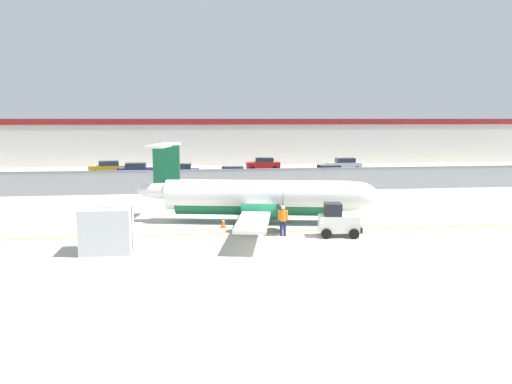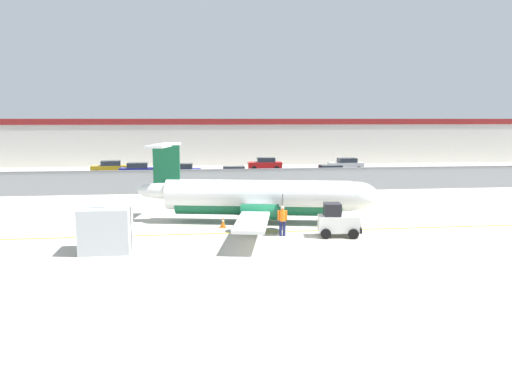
{
  "view_description": "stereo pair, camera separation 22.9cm",
  "coord_description": "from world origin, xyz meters",
  "px_view_note": "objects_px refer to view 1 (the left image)",
  "views": [
    {
      "loc": [
        -4.86,
        -25.83,
        6.48
      ],
      "look_at": [
        -0.66,
        5.76,
        1.8
      ],
      "focal_mm": 35.0,
      "sensor_mm": 36.0,
      "label": 1
    },
    {
      "loc": [
        -4.63,
        -25.85,
        6.48
      ],
      "look_at": [
        -0.66,
        5.76,
        1.8
      ],
      "focal_mm": 35.0,
      "sensor_mm": 36.0,
      "label": 2
    }
  ],
  "objects_px": {
    "cargo_container": "(107,230)",
    "parked_car_1": "(137,170)",
    "traffic_cone_near_right": "(334,216)",
    "parked_car_0": "(108,168)",
    "parked_car_3": "(234,174)",
    "parked_car_4": "(263,164)",
    "baggage_tug": "(338,221)",
    "traffic_cone_near_left": "(223,223)",
    "parked_car_2": "(180,171)",
    "commuter_airplane": "(262,197)",
    "ground_crew_worker": "(283,219)",
    "parked_car_6": "(344,164)",
    "parked_car_5": "(328,173)"
  },
  "relations": [
    {
      "from": "parked_car_0",
      "to": "baggage_tug",
      "type": "bearing_deg",
      "value": 111.41
    },
    {
      "from": "traffic_cone_near_left",
      "to": "commuter_airplane",
      "type": "bearing_deg",
      "value": 24.77
    },
    {
      "from": "commuter_airplane",
      "to": "parked_car_6",
      "type": "height_order",
      "value": "commuter_airplane"
    },
    {
      "from": "baggage_tug",
      "to": "parked_car_5",
      "type": "height_order",
      "value": "baggage_tug"
    },
    {
      "from": "baggage_tug",
      "to": "parked_car_6",
      "type": "height_order",
      "value": "baggage_tug"
    },
    {
      "from": "traffic_cone_near_left",
      "to": "baggage_tug",
      "type": "bearing_deg",
      "value": -26.52
    },
    {
      "from": "traffic_cone_near_left",
      "to": "parked_car_5",
      "type": "height_order",
      "value": "parked_car_5"
    },
    {
      "from": "baggage_tug",
      "to": "parked_car_6",
      "type": "bearing_deg",
      "value": 80.26
    },
    {
      "from": "ground_crew_worker",
      "to": "traffic_cone_near_left",
      "type": "bearing_deg",
      "value": -126.66
    },
    {
      "from": "traffic_cone_near_right",
      "to": "parked_car_4",
      "type": "height_order",
      "value": "parked_car_4"
    },
    {
      "from": "parked_car_0",
      "to": "parked_car_3",
      "type": "bearing_deg",
      "value": 141.35
    },
    {
      "from": "parked_car_3",
      "to": "parked_car_6",
      "type": "relative_size",
      "value": 1.02
    },
    {
      "from": "cargo_container",
      "to": "parked_car_2",
      "type": "distance_m",
      "value": 29.87
    },
    {
      "from": "traffic_cone_near_left",
      "to": "parked_car_0",
      "type": "height_order",
      "value": "parked_car_0"
    },
    {
      "from": "ground_crew_worker",
      "to": "parked_car_3",
      "type": "height_order",
      "value": "same"
    },
    {
      "from": "commuter_airplane",
      "to": "parked_car_4",
      "type": "relative_size",
      "value": 3.75
    },
    {
      "from": "traffic_cone_near_right",
      "to": "parked_car_1",
      "type": "distance_m",
      "value": 29.67
    },
    {
      "from": "traffic_cone_near_left",
      "to": "parked_car_1",
      "type": "relative_size",
      "value": 0.15
    },
    {
      "from": "parked_car_2",
      "to": "parked_car_5",
      "type": "height_order",
      "value": "same"
    },
    {
      "from": "parked_car_2",
      "to": "baggage_tug",
      "type": "bearing_deg",
      "value": 111.69
    },
    {
      "from": "traffic_cone_near_right",
      "to": "parked_car_3",
      "type": "relative_size",
      "value": 0.15
    },
    {
      "from": "cargo_container",
      "to": "parked_car_3",
      "type": "bearing_deg",
      "value": 71.74
    },
    {
      "from": "cargo_container",
      "to": "traffic_cone_near_right",
      "type": "bearing_deg",
      "value": 23.72
    },
    {
      "from": "cargo_container",
      "to": "parked_car_3",
      "type": "relative_size",
      "value": 0.57
    },
    {
      "from": "ground_crew_worker",
      "to": "parked_car_5",
      "type": "bearing_deg",
      "value": 161.12
    },
    {
      "from": "parked_car_0",
      "to": "parked_car_6",
      "type": "relative_size",
      "value": 1.04
    },
    {
      "from": "cargo_container",
      "to": "traffic_cone_near_left",
      "type": "bearing_deg",
      "value": 37.74
    },
    {
      "from": "parked_car_4",
      "to": "parked_car_5",
      "type": "height_order",
      "value": "same"
    },
    {
      "from": "parked_car_1",
      "to": "commuter_airplane",
      "type": "bearing_deg",
      "value": -68.94
    },
    {
      "from": "cargo_container",
      "to": "parked_car_4",
      "type": "distance_m",
      "value": 39.23
    },
    {
      "from": "traffic_cone_near_right",
      "to": "parked_car_5",
      "type": "relative_size",
      "value": 0.15
    },
    {
      "from": "parked_car_1",
      "to": "parked_car_6",
      "type": "distance_m",
      "value": 25.05
    },
    {
      "from": "cargo_container",
      "to": "traffic_cone_near_left",
      "type": "distance_m",
      "value": 7.67
    },
    {
      "from": "parked_car_0",
      "to": "parked_car_2",
      "type": "relative_size",
      "value": 1.02
    },
    {
      "from": "commuter_airplane",
      "to": "cargo_container",
      "type": "height_order",
      "value": "commuter_airplane"
    },
    {
      "from": "commuter_airplane",
      "to": "parked_car_3",
      "type": "bearing_deg",
      "value": 101.74
    },
    {
      "from": "parked_car_3",
      "to": "parked_car_1",
      "type": "bearing_deg",
      "value": 154.68
    },
    {
      "from": "parked_car_2",
      "to": "parked_car_4",
      "type": "height_order",
      "value": "same"
    },
    {
      "from": "cargo_container",
      "to": "parked_car_1",
      "type": "bearing_deg",
      "value": 93.1
    },
    {
      "from": "baggage_tug",
      "to": "parked_car_0",
      "type": "distance_m",
      "value": 37.24
    },
    {
      "from": "cargo_container",
      "to": "parked_car_5",
      "type": "relative_size",
      "value": 0.58
    },
    {
      "from": "traffic_cone_near_left",
      "to": "parked_car_4",
      "type": "xyz_separation_m",
      "value": [
        7.19,
        32.27,
        0.58
      ]
    },
    {
      "from": "traffic_cone_near_left",
      "to": "parked_car_2",
      "type": "distance_m",
      "value": 25.23
    },
    {
      "from": "parked_car_0",
      "to": "parked_car_1",
      "type": "relative_size",
      "value": 1.03
    },
    {
      "from": "cargo_container",
      "to": "parked_car_5",
      "type": "xyz_separation_m",
      "value": [
        18.47,
        26.0,
        -0.21
      ]
    },
    {
      "from": "parked_car_1",
      "to": "parked_car_4",
      "type": "xyz_separation_m",
      "value": [
        14.93,
        5.49,
        0.0
      ]
    },
    {
      "from": "parked_car_2",
      "to": "parked_car_3",
      "type": "relative_size",
      "value": 1.0
    },
    {
      "from": "commuter_airplane",
      "to": "ground_crew_worker",
      "type": "height_order",
      "value": "commuter_airplane"
    },
    {
      "from": "parked_car_4",
      "to": "parked_car_5",
      "type": "bearing_deg",
      "value": 117.94
    },
    {
      "from": "commuter_airplane",
      "to": "parked_car_5",
      "type": "bearing_deg",
      "value": 75.43
    }
  ]
}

